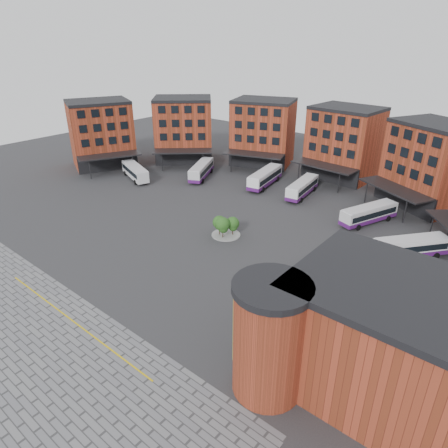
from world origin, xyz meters
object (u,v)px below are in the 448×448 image
Objects in this scene: bus_e at (369,214)px; bus_f at (411,247)px; tree_island at (225,225)px; bus_c at (265,177)px; bus_d at (302,188)px; blue_car at (279,355)px; bus_b at (201,170)px; bus_a at (135,171)px.

bus_e is 11.13m from bus_f.
bus_f is (23.40, 11.35, -0.31)m from tree_island.
bus_c is 33.29m from bus_f.
bus_d reaches higher than blue_car.
blue_car is at bearing -57.95° from bus_f.
bus_e reaches higher than bus_f.
bus_b is 35.99m from bus_e.
bus_f is at bearing 25.87° from tree_island.
bus_b is at bearing 139.85° from tree_island.
bus_d reaches higher than bus_f.
blue_car is at bearing -60.23° from bus_e.
bus_b reaches higher than blue_car.
bus_f is at bearing 33.59° from blue_car.
bus_b is 1.12× the size of bus_f.
bus_b is (-21.18, 17.87, -0.25)m from tree_island.
bus_c is at bearing 109.73° from tree_island.
bus_c is at bearing 171.51° from bus_d.
bus_b is 22.13m from bus_d.
bus_d is 2.31× the size of blue_car.
bus_a reaches higher than bus_f.
tree_island reaches higher than bus_d.
bus_c is 47.97m from blue_car.
blue_car is (5.31, -34.88, -0.85)m from bus_e.
bus_e is (46.11, 10.06, -0.14)m from bus_a.
bus_d is (0.51, 22.26, -0.30)m from tree_island.
tree_island is 0.38× the size of bus_c.
blue_car is (51.42, -24.82, -0.99)m from bus_a.
bus_b is 1.01× the size of bus_e.
bus_c is 1.08× the size of bus_d.
bus_b is at bearing 90.58° from blue_car.
bus_e reaches higher than bus_a.
bus_a is 34.72m from bus_d.
bus_c is at bearing -38.33° from bus_a.
bus_a is 2.29× the size of blue_car.
bus_d is 25.36m from bus_f.
bus_d reaches higher than bus_a.
bus_b is 1.01× the size of bus_d.
bus_a is at bearing -164.15° from bus_d.
tree_island is at bearing -115.34° from bus_f.
bus_b is (10.12, 9.52, -0.10)m from bus_a.
bus_e is at bearing 179.37° from bus_f.
blue_car is (20.11, -16.47, -1.14)m from tree_island.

